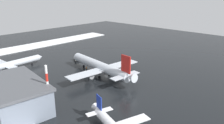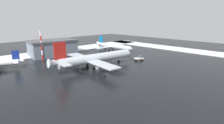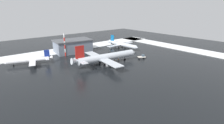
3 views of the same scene
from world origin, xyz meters
name	(u,v)px [view 2 (image 2 of 3)]	position (x,y,z in m)	size (l,w,h in m)	color
ground_plane	(106,69)	(0.00, 0.00, 0.00)	(240.00, 240.00, 0.00)	black
snow_bank_far	(51,52)	(0.00, -50.00, 0.21)	(152.00, 16.00, 0.41)	white
snow_bank_left	(179,49)	(-67.00, 0.00, 0.21)	(14.00, 116.00, 0.41)	white
airplane_far_rear	(95,58)	(1.58, -5.08, 4.03)	(41.03, 34.14, 12.18)	silver
airplane_parked_starboard	(113,46)	(-31.92, -27.91, 2.95)	(24.97, 30.11, 8.94)	silver
pushback_tug	(139,58)	(-22.05, 0.56, 1.28)	(5.09, 4.14, 2.50)	silver
ground_crew_mid_apron	(111,62)	(-7.80, -5.08, 0.97)	(0.36, 0.36, 1.71)	black
ground_crew_near_tug	(107,63)	(-4.19, -4.23, 0.97)	(0.36, 0.36, 1.71)	black
antenna_mast	(41,46)	(11.31, -35.33, 7.23)	(0.70, 0.70, 14.46)	red
cargo_hangar	(53,48)	(2.55, -41.37, 4.44)	(26.54, 17.75, 8.80)	slate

